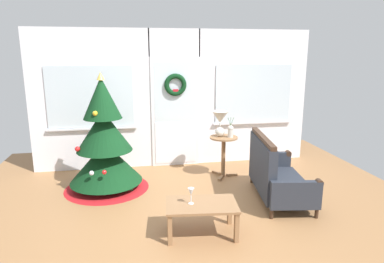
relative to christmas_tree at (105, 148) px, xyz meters
The scene contains 10 objects.
ground_plane 1.78m from the christmas_tree, 40.64° to the right, with size 6.76×6.76×0.00m, color #996B42.
back_wall_with_door 1.72m from the christmas_tree, 39.04° to the left, with size 5.20×0.19×2.55m.
christmas_tree is the anchor object (origin of this frame).
settee_sofa 2.63m from the christmas_tree, 18.80° to the right, with size 0.89×1.48×0.96m.
side_table 1.99m from the christmas_tree, ahead, with size 0.50×0.48×0.72m.
table_lamp 1.96m from the christmas_tree, ahead, with size 0.28×0.28×0.44m.
flower_vase 2.09m from the christmas_tree, ahead, with size 0.11×0.10×0.35m.
coffee_table 2.08m from the christmas_tree, 53.82° to the right, with size 0.89×0.61×0.39m.
wine_glass 1.97m from the christmas_tree, 56.45° to the right, with size 0.08×0.08×0.20m.
gift_box 0.70m from the christmas_tree, 28.72° to the right, with size 0.17×0.15×0.17m, color #266633.
Camera 1 is at (-0.81, -4.22, 2.13)m, focal length 31.83 mm.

